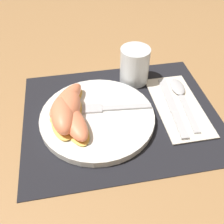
# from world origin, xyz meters

# --- Properties ---
(ground_plane) EXTENTS (3.00, 3.00, 0.00)m
(ground_plane) POSITION_xyz_m (0.00, 0.00, 0.00)
(ground_plane) COLOR #A37547
(placemat) EXTENTS (0.45, 0.36, 0.00)m
(placemat) POSITION_xyz_m (0.00, 0.00, 0.00)
(placemat) COLOR black
(placemat) RESTS_ON ground_plane
(plate) EXTENTS (0.26, 0.26, 0.02)m
(plate) POSITION_xyz_m (-0.06, -0.01, 0.01)
(plate) COLOR white
(plate) RESTS_ON placemat
(juice_glass) EXTENTS (0.07, 0.07, 0.09)m
(juice_glass) POSITION_xyz_m (0.06, 0.12, 0.04)
(juice_glass) COLOR silver
(juice_glass) RESTS_ON placemat
(napkin) EXTENTS (0.10, 0.22, 0.00)m
(napkin) POSITION_xyz_m (0.14, -0.00, 0.01)
(napkin) COLOR silver
(napkin) RESTS_ON placemat
(knife) EXTENTS (0.03, 0.20, 0.01)m
(knife) POSITION_xyz_m (0.12, -0.01, 0.01)
(knife) COLOR #BCBCC1
(knife) RESTS_ON napkin
(spoon) EXTENTS (0.04, 0.19, 0.01)m
(spoon) POSITION_xyz_m (0.16, 0.04, 0.01)
(spoon) COLOR #BCBCC1
(spoon) RESTS_ON napkin
(fork) EXTENTS (0.18, 0.04, 0.00)m
(fork) POSITION_xyz_m (-0.04, 0.01, 0.02)
(fork) COLOR #BCBCC1
(fork) RESTS_ON plate
(citrus_wedge_0) EXTENTS (0.11, 0.13, 0.04)m
(citrus_wedge_0) POSITION_xyz_m (-0.12, 0.03, 0.04)
(citrus_wedge_0) COLOR #F7C656
(citrus_wedge_0) RESTS_ON plate
(citrus_wedge_1) EXTENTS (0.08, 0.12, 0.04)m
(citrus_wedge_1) POSITION_xyz_m (-0.12, 0.00, 0.04)
(citrus_wedge_1) COLOR #F7C656
(citrus_wedge_1) RESTS_ON plate
(citrus_wedge_2) EXTENTS (0.06, 0.11, 0.05)m
(citrus_wedge_2) POSITION_xyz_m (-0.13, -0.02, 0.04)
(citrus_wedge_2) COLOR #F7C656
(citrus_wedge_2) RESTS_ON plate
(citrus_wedge_3) EXTENTS (0.09, 0.14, 0.03)m
(citrus_wedge_3) POSITION_xyz_m (-0.11, -0.03, 0.03)
(citrus_wedge_3) COLOR #F7C656
(citrus_wedge_3) RESTS_ON plate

